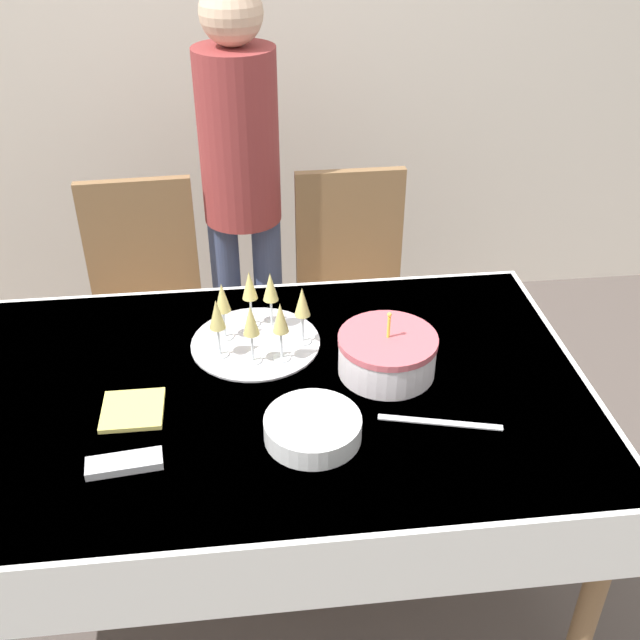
{
  "coord_description": "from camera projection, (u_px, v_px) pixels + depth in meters",
  "views": [
    {
      "loc": [
        -0.02,
        -1.53,
        1.95
      ],
      "look_at": [
        0.17,
        0.12,
        0.88
      ],
      "focal_mm": 42.0,
      "sensor_mm": 36.0,
      "label": 1
    }
  ],
  "objects": [
    {
      "name": "wall_back",
      "position": [
        233.0,
        11.0,
        3.03
      ],
      "size": [
        8.0,
        0.05,
        2.7
      ],
      "color": "silver",
      "rests_on": "ground_plane"
    },
    {
      "name": "champagne_tray",
      "position": [
        257.0,
        320.0,
        2.04
      ],
      "size": [
        0.36,
        0.36,
        0.18
      ],
      "color": "silver",
      "rests_on": "dining_table"
    },
    {
      "name": "ground_plane",
      "position": [
        270.0,
        578.0,
        2.34
      ],
      "size": [
        12.0,
        12.0,
        0.0
      ],
      "primitive_type": "plane",
      "color": "#564C47"
    },
    {
      "name": "dining_table",
      "position": [
        261.0,
        417.0,
        1.98
      ],
      "size": [
        1.71,
        1.04,
        0.76
      ],
      "color": "white",
      "rests_on": "ground_plane"
    },
    {
      "name": "cake_knife",
      "position": [
        440.0,
        422.0,
        1.81
      ],
      "size": [
        0.29,
        0.09,
        0.0
      ],
      "color": "silver",
      "rests_on": "dining_table"
    },
    {
      "name": "fork_pile",
      "position": [
        124.0,
        463.0,
        1.68
      ],
      "size": [
        0.18,
        0.08,
        0.02
      ],
      "color": "silver",
      "rests_on": "dining_table"
    },
    {
      "name": "dining_chair_far_right",
      "position": [
        353.0,
        291.0,
        2.79
      ],
      "size": [
        0.42,
        0.42,
        0.95
      ],
      "color": "olive",
      "rests_on": "ground_plane"
    },
    {
      "name": "dining_chair_far_left",
      "position": [
        146.0,
        303.0,
        2.71
      ],
      "size": [
        0.44,
        0.44,
        0.95
      ],
      "color": "olive",
      "rests_on": "ground_plane"
    },
    {
      "name": "plate_stack_main",
      "position": [
        313.0,
        428.0,
        1.75
      ],
      "size": [
        0.23,
        0.23,
        0.06
      ],
      "color": "white",
      "rests_on": "dining_table"
    },
    {
      "name": "napkin_pile",
      "position": [
        133.0,
        410.0,
        1.84
      ],
      "size": [
        0.15,
        0.15,
        0.01
      ],
      "color": "#E0D166",
      "rests_on": "dining_table"
    },
    {
      "name": "person_standing",
      "position": [
        241.0,
        171.0,
        2.65
      ],
      "size": [
        0.28,
        0.28,
        1.58
      ],
      "color": "#3F4C72",
      "rests_on": "ground_plane"
    },
    {
      "name": "birthday_cake",
      "position": [
        387.0,
        354.0,
        1.95
      ],
      "size": [
        0.26,
        0.26,
        0.18
      ],
      "color": "white",
      "rests_on": "dining_table"
    }
  ]
}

